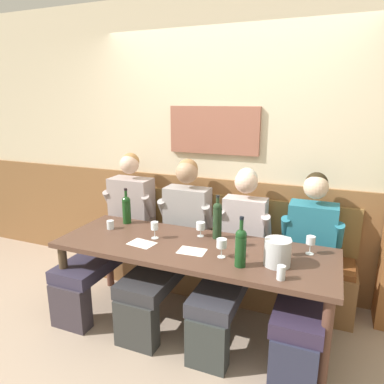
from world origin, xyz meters
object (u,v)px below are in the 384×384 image
Objects in this scene: wine_glass_mid_left at (222,244)px; water_tumbler_center at (241,241)px; dining_table at (192,255)px; wine_bottle_green_tall at (241,246)px; wine_glass_by_bottle at (287,244)px; person_right_seat at (308,260)px; wine_glass_left_end at (311,241)px; wine_glass_center_rear at (201,227)px; water_tumbler_right at (110,225)px; person_left_seat at (174,237)px; person_center_left_seat at (235,250)px; wine_bottle_clear_water at (217,219)px; wine_bottle_amber_mid at (127,209)px; water_tumbler_left at (281,273)px; person_center_right_seat at (116,227)px; ice_bucket at (277,252)px; wine_glass_mid_right at (155,227)px; wall_bench at (216,264)px.

wine_glass_mid_left is 0.28m from water_tumbler_center.
water_tumbler_center is (0.35, 0.15, 0.12)m from dining_table.
wine_glass_mid_left is at bearing -20.83° from dining_table.
wine_glass_by_bottle is at bearing 46.71° from wine_bottle_green_tall.
person_right_seat is at bearing 55.11° from wine_glass_by_bottle.
person_right_seat is 0.55m from water_tumbler_center.
wine_bottle_green_tall is 0.58m from wine_glass_left_end.
dining_table is 0.28m from wine_glass_center_rear.
dining_table is 28.70× the size of water_tumbler_right.
person_left_seat is at bearing 168.33° from wine_glass_by_bottle.
person_center_left_seat is 0.31m from wine_bottle_clear_water.
wine_glass_by_bottle reaches higher than water_tumbler_center.
wine_bottle_green_tall is (0.31, -0.42, -0.02)m from wine_bottle_clear_water.
person_right_seat is 3.78× the size of wine_bottle_amber_mid.
water_tumbler_left is (0.46, -0.56, 0.16)m from person_center_left_seat.
ice_bucket is at bearing -13.98° from person_center_right_seat.
person_right_seat reaches higher than wine_bottle_green_tall.
person_left_seat is 6.88× the size of ice_bucket.
wine_glass_center_rear is (-0.72, 0.12, -0.01)m from wine_glass_by_bottle.
wine_bottle_green_tall is at bearing 163.31° from water_tumbler_left.
person_center_left_seat is at bearing 90.55° from wine_glass_mid_left.
dining_table is 1.74× the size of person_right_seat.
person_center_left_seat is at bearing 109.37° from wine_bottle_green_tall.
wine_glass_left_end is at bearing 26.81° from wine_glass_mid_left.
dining_table is at bearing -45.67° from person_left_seat.
wine_glass_left_end reaches higher than dining_table.
dining_table is at bearing 159.17° from wine_glass_mid_left.
person_center_right_seat reaches higher than ice_bucket.
water_tumbler_right is 0.96× the size of water_tumbler_center.
wine_glass_mid_left is at bearing -19.40° from person_center_right_seat.
person_center_right_seat is at bearing 179.08° from person_left_seat.
person_right_seat is 9.08× the size of wine_glass_by_bottle.
water_tumbler_left is (0.29, -0.09, -0.10)m from wine_bottle_green_tall.
person_center_right_seat reaches higher than water_tumbler_left.
water_tumbler_left reaches higher than water_tumbler_center.
water_tumbler_right is at bearing 173.95° from ice_bucket.
person_center_right_seat reaches higher than dining_table.
water_tumbler_right is at bearing 174.40° from wine_glass_mid_right.
dining_table is at bearing -90.00° from wall_bench.
person_center_right_seat is 0.94m from wine_glass_center_rear.
wine_glass_mid_right is (-0.34, -0.19, 0.01)m from wine_glass_center_rear.
wine_bottle_amber_mid reaches higher than wine_glass_mid_left.
person_left_seat is at bearing 150.39° from water_tumbler_left.
wine_glass_mid_right is (-0.35, 0.03, 0.18)m from dining_table.
wine_glass_left_end is (0.87, 0.20, 0.18)m from dining_table.
water_tumbler_left is at bearing -33.74° from wine_glass_center_rear.
person_center_right_seat reaches higher than wall_bench.
ice_bucket is 1.50m from water_tumbler_right.
wine_glass_center_rear is at bearing 28.87° from wine_glass_mid_right.
wine_bottle_clear_water is at bearing -72.13° from wall_bench.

